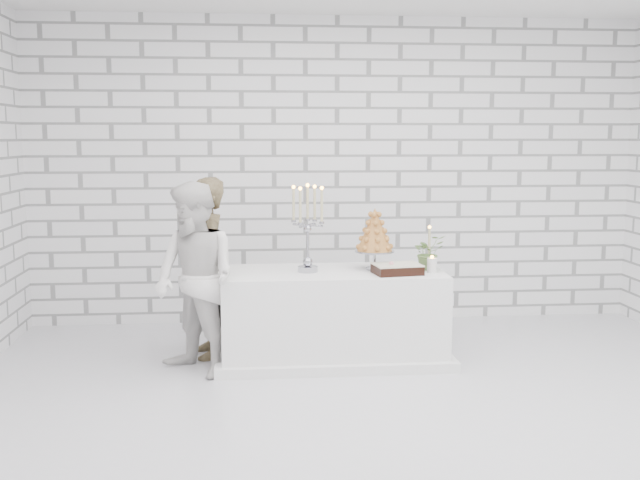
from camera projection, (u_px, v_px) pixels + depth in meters
The scene contains 12 objects.
ground at pixel (377, 408), 5.07m from camera, with size 6.00×5.00×0.01m, color silver.
wall_back at pixel (337, 171), 7.33m from camera, with size 6.00×0.01×3.00m, color white.
wall_front at pixel (509, 244), 2.40m from camera, with size 6.00×0.01×3.00m, color white.
cake_table at pixel (333, 316), 6.13m from camera, with size 1.80×0.80×0.75m, color white.
groom at pixel (206, 268), 6.19m from camera, with size 0.55×0.36×1.51m, color #3E3321.
bride at pixel (195, 280), 5.70m from camera, with size 0.73×0.57×1.51m, color white.
candelabra at pixel (308, 228), 5.99m from camera, with size 0.29×0.29×0.72m, color #9B9BA5, non-canonical shape.
croquembouche at pixel (375, 239), 6.12m from camera, with size 0.33×0.33×0.51m, color #915824, non-canonical shape.
chocolate_cake at pixel (397, 269), 5.95m from camera, with size 0.37×0.26×0.08m, color black.
pillar_candle at pixel (432, 265), 5.99m from camera, with size 0.08×0.08×0.12m, color white.
extra_taper at pixel (429, 247), 6.32m from camera, with size 0.06×0.06×0.32m, color #C3BA87.
flowers at pixel (428, 252), 6.13m from camera, with size 0.26×0.23×0.29m, color #3C6136.
Camera 1 is at (-0.82, -4.81, 1.84)m, focal length 41.67 mm.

